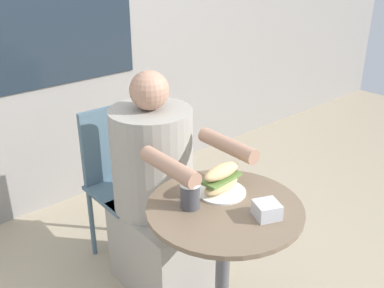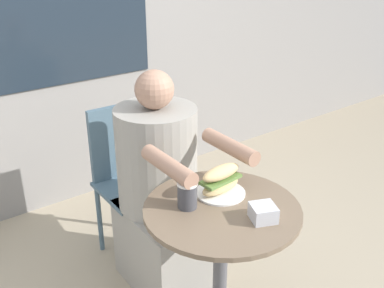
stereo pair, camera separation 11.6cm
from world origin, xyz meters
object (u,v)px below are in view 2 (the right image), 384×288
Objects in this scene: sandwich_on_plate at (221,182)px; drink_cup at (187,195)px; diner_chair at (128,168)px; cafe_table at (221,250)px; seated_diner at (163,200)px.

drink_cup is (-0.17, -0.00, 0.00)m from sandwich_on_plate.
sandwich_on_plate is at bearing 91.58° from diner_chair.
diner_chair is (0.06, 0.87, -0.01)m from cafe_table.
sandwich_on_plate reaches higher than drink_cup.
drink_cup is at bearing -179.81° from sandwich_on_plate.
cafe_table is 0.84× the size of diner_chair.
sandwich_on_plate is at bearing 53.53° from cafe_table.
seated_diner is (0.06, 0.52, -0.04)m from cafe_table.
diner_chair reaches higher than sandwich_on_plate.
seated_diner is at bearing 69.28° from drink_cup.
cafe_table is 6.66× the size of drink_cup.
seated_diner is 5.61× the size of sandwich_on_plate.
seated_diner reaches higher than diner_chair.
sandwich_on_plate reaches higher than cafe_table.
diner_chair is 0.83m from sandwich_on_plate.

